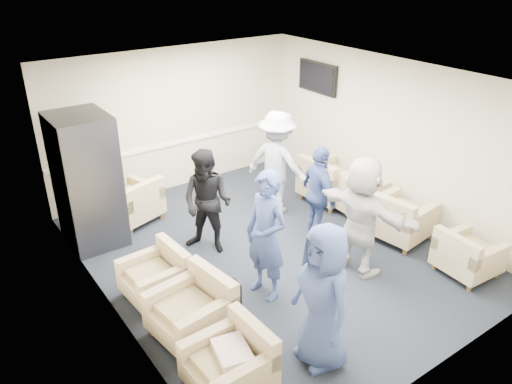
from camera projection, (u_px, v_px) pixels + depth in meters
floor at (270, 251)px, 7.78m from camera, size 6.00×6.00×0.00m
ceiling at (273, 78)px, 6.60m from camera, size 6.00×6.00×0.00m
back_wall at (176, 120)px, 9.39m from camera, size 5.00×0.02×2.70m
front_wall at (451, 269)px, 4.99m from camera, size 5.00×0.02×2.70m
left_wall at (103, 221)px, 5.89m from camera, size 0.02×6.00×2.70m
right_wall at (389, 138)px, 8.49m from camera, size 0.02×6.00×2.70m
chair_rail at (178, 143)px, 9.58m from camera, size 4.98×0.04×0.06m
tv at (318, 78)px, 9.48m from camera, size 0.10×1.00×0.58m
armchair_left_near at (233, 365)px, 5.23m from camera, size 0.81×0.81×0.63m
armchair_left_mid at (195, 312)px, 5.96m from camera, size 0.94×0.94×0.67m
armchair_left_far at (158, 277)px, 6.65m from camera, size 0.79×0.79×0.60m
armchair_right_near at (466, 256)px, 7.10m from camera, size 0.80×0.80×0.60m
armchair_right_midnear at (398, 220)px, 7.97m from camera, size 0.99×0.99×0.70m
armchair_right_midfar at (354, 194)px, 8.85m from camera, size 0.85×0.85×0.66m
armchair_right_far at (328, 183)px, 9.18m from camera, size 0.98×0.98×0.74m
armchair_corner at (134, 204)px, 8.50m from camera, size 1.06×1.06×0.67m
vending_machine at (87, 181)px, 7.64m from camera, size 0.85×0.99×2.09m
backpack at (228, 295)px, 6.39m from camera, size 0.31×0.23×0.49m
pillow at (232, 353)px, 5.15m from camera, size 0.43×0.51×0.13m
person_front_left at (323, 297)px, 5.36m from camera, size 0.66×0.92×1.74m
person_mid_left at (266, 236)px, 6.44m from camera, size 0.53×0.72×1.80m
person_back_left at (207, 202)px, 7.48m from camera, size 0.96×1.01×1.64m
person_back_right at (277, 163)px, 8.61m from camera, size 1.07×1.35×1.83m
person_mid_right at (319, 194)px, 7.80m from camera, size 0.59×0.99×1.58m
person_front_right at (362, 216)px, 6.97m from camera, size 0.75×1.70×1.77m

